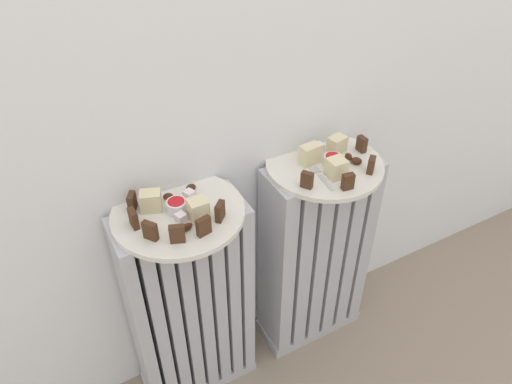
{
  "coord_description": "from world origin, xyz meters",
  "views": [
    {
      "loc": [
        -0.41,
        -0.48,
        1.27
      ],
      "look_at": [
        0.0,
        0.28,
        0.6
      ],
      "focal_mm": 33.75,
      "sensor_mm": 36.0,
      "label": 1
    }
  ],
  "objects": [
    {
      "name": "radiator_left",
      "position": [
        -0.19,
        0.28,
        0.3
      ],
      "size": [
        0.3,
        0.13,
        0.61
      ],
      "color": "#B2B2B7",
      "rests_on": "ground_plane"
    },
    {
      "name": "marble_cake_slice_left_1",
      "position": [
        -0.16,
        0.24,
        0.64
      ],
      "size": [
        0.04,
        0.04,
        0.05
      ],
      "primitive_type": "cube",
      "rotation": [
        0.0,
        0.0,
        -0.01
      ],
      "color": "beige",
      "rests_on": "plate_left"
    },
    {
      "name": "plate_left",
      "position": [
        -0.19,
        0.28,
        0.61
      ],
      "size": [
        0.28,
        0.28,
        0.01
      ],
      "primitive_type": "cylinder",
      "color": "silver",
      "rests_on": "radiator_left"
    },
    {
      "name": "medjool_date_left_2",
      "position": [
        -0.14,
        0.33,
        0.62
      ],
      "size": [
        0.03,
        0.03,
        0.02
      ],
      "primitive_type": "ellipsoid",
      "rotation": [
        0.0,
        0.0,
        0.46
      ],
      "color": "#3D1E0F",
      "rests_on": "plate_left"
    },
    {
      "name": "turkish_delight_right_0",
      "position": [
        0.18,
        0.33,
        0.63
      ],
      "size": [
        0.03,
        0.03,
        0.02
      ],
      "primitive_type": "cube",
      "rotation": [
        0.0,
        0.0,
        0.6
      ],
      "color": "white",
      "rests_on": "plate_right"
    },
    {
      "name": "dark_cake_slice_right_2",
      "position": [
        0.26,
        0.2,
        0.64
      ],
      "size": [
        0.03,
        0.03,
        0.04
      ],
      "primitive_type": "cube",
      "rotation": [
        0.0,
        0.0,
        0.72
      ],
      "color": "#472B19",
      "rests_on": "plate_right"
    },
    {
      "name": "marble_cake_slice_right_2",
      "position": [
        0.18,
        0.22,
        0.64
      ],
      "size": [
        0.04,
        0.04,
        0.05
      ],
      "primitive_type": "cube",
      "rotation": [
        0.0,
        0.0,
        -0.0
      ],
      "color": "beige",
      "rests_on": "plate_right"
    },
    {
      "name": "radiator_right",
      "position": [
        0.19,
        0.28,
        0.3
      ],
      "size": [
        0.3,
        0.13,
        0.61
      ],
      "color": "#B2B2B7",
      "rests_on": "ground_plane"
    },
    {
      "name": "turkish_delight_left_0",
      "position": [
        -0.15,
        0.31,
        0.63
      ],
      "size": [
        0.03,
        0.03,
        0.02
      ],
      "primitive_type": "cube",
      "rotation": [
        0.0,
        0.0,
        0.41
      ],
      "color": "white",
      "rests_on": "plate_left"
    },
    {
      "name": "marble_cake_slice_left_0",
      "position": [
        -0.23,
        0.31,
        0.64
      ],
      "size": [
        0.05,
        0.05,
        0.04
      ],
      "primitive_type": "cube",
      "rotation": [
        0.0,
        0.0,
        -0.37
      ],
      "color": "beige",
      "rests_on": "plate_left"
    },
    {
      "name": "dark_cake_slice_left_1",
      "position": [
        -0.28,
        0.28,
        0.64
      ],
      "size": [
        0.01,
        0.03,
        0.04
      ],
      "primitive_type": "cube",
      "rotation": [
        0.0,
        0.0,
        -1.53
      ],
      "color": "#472B19",
      "rests_on": "plate_left"
    },
    {
      "name": "medjool_date_right_0",
      "position": [
        0.25,
        0.24,
        0.63
      ],
      "size": [
        0.03,
        0.03,
        0.02
      ],
      "primitive_type": "ellipsoid",
      "rotation": [
        0.0,
        0.0,
        2.23
      ],
      "color": "#3D1E0F",
      "rests_on": "plate_right"
    },
    {
      "name": "dark_cake_slice_left_3",
      "position": [
        -0.22,
        0.19,
        0.64
      ],
      "size": [
        0.03,
        0.02,
        0.04
      ],
      "primitive_type": "cube",
      "rotation": [
        0.0,
        0.0,
        -0.37
      ],
      "color": "#472B19",
      "rests_on": "plate_left"
    },
    {
      "name": "marble_cake_slice_right_0",
      "position": [
        0.15,
        0.3,
        0.64
      ],
      "size": [
        0.05,
        0.03,
        0.05
      ],
      "primitive_type": "cube",
      "rotation": [
        0.0,
        0.0,
        0.1
      ],
      "color": "beige",
      "rests_on": "plate_right"
    },
    {
      "name": "dark_cake_slice_right_3",
      "position": [
        0.3,
        0.28,
        0.64
      ],
      "size": [
        0.01,
        0.03,
        0.04
      ],
      "primitive_type": "cube",
      "rotation": [
        0.0,
        0.0,
        1.57
      ],
      "color": "#472B19",
      "rests_on": "plate_right"
    },
    {
      "name": "dark_cake_slice_left_5",
      "position": [
        -0.12,
        0.21,
        0.64
      ],
      "size": [
        0.03,
        0.03,
        0.04
      ],
      "primitive_type": "cube",
      "rotation": [
        0.0,
        0.0,
        0.79
      ],
      "color": "#472B19",
      "rests_on": "plate_left"
    },
    {
      "name": "medjool_date_right_1",
      "position": [
        0.25,
        0.26,
        0.62
      ],
      "size": [
        0.02,
        0.03,
        0.02
      ],
      "primitive_type": "ellipsoid",
      "rotation": [
        0.0,
        0.0,
        1.31
      ],
      "color": "#3D1E0F",
      "rests_on": "plate_right"
    },
    {
      "name": "turkish_delight_right_1",
      "position": [
        0.2,
        0.33,
        0.63
      ],
      "size": [
        0.03,
        0.03,
        0.02
      ],
      "primitive_type": "cube",
      "rotation": [
        0.0,
        0.0,
        0.12
      ],
      "color": "white",
      "rests_on": "plate_right"
    },
    {
      "name": "dark_cake_slice_left_0",
      "position": [
        -0.27,
        0.33,
        0.64
      ],
      "size": [
        0.03,
        0.03,
        0.04
      ],
      "primitive_type": "cube",
      "rotation": [
        0.0,
        0.0,
        -2.1
      ],
      "color": "#472B19",
      "rests_on": "plate_left"
    },
    {
      "name": "fork",
      "position": [
        0.15,
        0.24,
        0.62
      ],
      "size": [
        0.02,
        0.1,
        0.0
      ],
      "color": "#B7B7BC",
      "rests_on": "plate_right"
    },
    {
      "name": "jam_bowl_left",
      "position": [
        -0.19,
        0.28,
        0.63
      ],
      "size": [
        0.04,
        0.04,
        0.03
      ],
      "color": "white",
      "rests_on": "plate_left"
    },
    {
      "name": "dark_cake_slice_right_0",
      "position": [
        0.1,
        0.22,
        0.64
      ],
      "size": [
        0.03,
        0.03,
        0.04
      ],
      "primitive_type": "cube",
      "rotation": [
        0.0,
        0.0,
        -0.99
      ],
      "color": "#472B19",
      "rests_on": "plate_right"
    },
    {
      "name": "marble_cake_slice_right_1",
      "position": [
        0.24,
        0.31,
        0.64
      ],
      "size": [
        0.05,
        0.04,
        0.04
      ],
      "primitive_type": "cube",
      "rotation": [
        0.0,
        0.0,
        0.21
      ],
      "color": "beige",
      "rests_on": "plate_right"
    },
    {
      "name": "jam_bowl_right",
      "position": [
        0.2,
        0.27,
        0.63
      ],
      "size": [
        0.04,
        0.04,
        0.02
      ],
      "color": "white",
      "rests_on": "plate_right"
    },
    {
      "name": "dark_cake_slice_left_2",
      "position": [
        -0.26,
        0.22,
        0.64
      ],
      "size": [
        0.03,
        0.03,
        0.04
      ],
      "primitive_type": "cube",
      "rotation": [
        0.0,
        0.0,
        -0.95
      ],
      "color": "#472B19",
      "rests_on": "plate_left"
    },
    {
      "name": "dark_cake_slice_right_1",
      "position": [
        0.17,
        0.17,
        0.64
      ],
      "size": [
        0.03,
        0.02,
        0.04
      ],
      "primitive_type": "cube",
      "rotation": [
        0.0,
        0.0,
        -0.13
      ],
      "color": "#472B19",
      "rests_on": "plate_right"
    },
    {
      "name": "plate_right",
      "position": [
        0.19,
        0.28,
        0.61
      ],
      "size": [
        0.28,
        0.28,
        0.01
      ],
      "primitive_type": "cylinder",
      "color": "silver",
      "rests_on": "radiator_right"
    },
    {
      "name": "medjool_date_left_0",
      "position": [
        -0.19,
        0.21,
        0.63
      ],
      "size": [
        0.03,
        0.02,
        0.02
      ],
      "primitive_type": "ellipsoid",
      "rotation": [
        0.0,
        0.0,
        0.21
      ],
      "color": "#3D1E0F",
      "rests_on": "plate_left"
    },
    {
      "name": "dark_cake_slice_left_4",
      "position": [
        -0.17,
        0.19,
        0.64
      ],
      "size": [
        0.03,
        0.02,
        0.04
      ],
      "primitive_type": "cube",
      "rotation": [
        0.0,
        0.0,
        0.21
      ],
      "color": "#472B19",
      "rests_on": "plate_left"
    },
    {
      "name": "medjool_date_left_1",
      "position": [
        -0.19,
        0.32,
        0.63
      ],
      "size": [
        0.03,
        0.02,
        0.02
      ],
      "primitive_type": "ellipsoid",
      "rotation": [
        0.0,
        0.0,
        2.77
      ],
      "color": "#3D1E0F",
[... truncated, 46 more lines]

